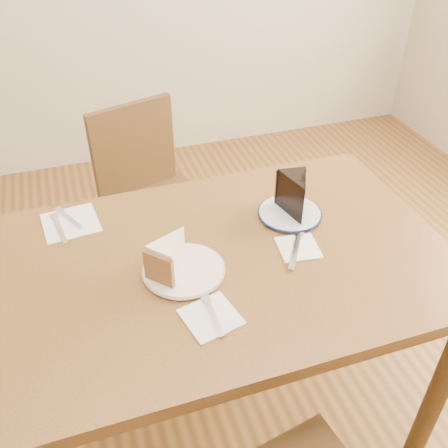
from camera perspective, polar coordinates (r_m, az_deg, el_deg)
ground at (r=1.94m, az=0.61°, el=-20.63°), size 4.00×4.00×0.00m
table at (r=1.43m, az=0.78°, el=-6.57°), size 1.20×0.80×0.75m
chair_far at (r=2.07m, az=-8.02°, el=2.59°), size 0.53×0.53×0.85m
plate_cream at (r=1.31m, az=-4.61°, el=-5.28°), size 0.21×0.21×0.01m
plate_navy at (r=1.52m, az=7.50°, el=1.21°), size 0.18×0.18×0.01m
carrot_cake at (r=1.29m, az=-5.89°, el=-3.55°), size 0.14×0.14×0.09m
chocolate_cake at (r=1.48m, az=8.29°, el=2.95°), size 0.10×0.13×0.11m
napkin_cream at (r=1.20m, az=-1.50°, el=-10.57°), size 0.15×0.15×0.00m
napkin_navy at (r=1.40m, az=8.49°, el=-2.69°), size 0.12×0.12×0.00m
napkin_spare at (r=1.54m, az=-17.13°, el=0.13°), size 0.17×0.17×0.00m
fork_cream at (r=1.20m, az=-1.27°, el=-10.34°), size 0.02×0.14×0.00m
knife_navy at (r=1.39m, az=8.18°, el=-2.90°), size 0.11×0.15×0.00m
fork_spare at (r=1.56m, az=-17.33°, el=0.70°), size 0.07×0.13×0.00m
knife_spare at (r=1.52m, az=-18.30°, el=-0.45°), size 0.04×0.16×0.00m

